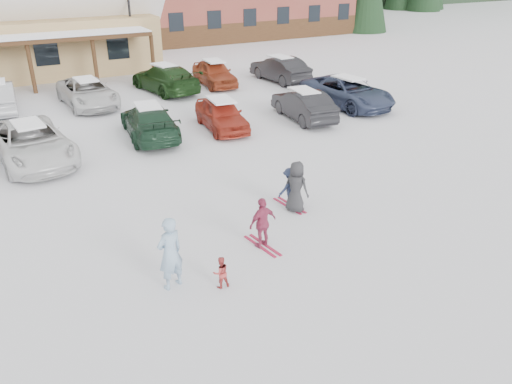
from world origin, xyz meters
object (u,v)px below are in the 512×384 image
parked_car_12 (214,73)px  lamp_post (131,22)px  parked_car_3 (149,121)px  child_magenta (263,223)px  bystander_dark (296,187)px  parked_car_2 (31,142)px  parked_car_5 (303,105)px  parked_car_4 (221,114)px  parked_car_10 (88,93)px  parked_car_11 (165,78)px  parked_car_6 (347,92)px  toddler_red (221,272)px  parked_car_13 (280,69)px  child_navy (290,187)px  adult_skier (170,253)px

parked_car_12 → lamp_post: bearing=119.9°
lamp_post → parked_car_3: (-3.38, -13.93, -2.56)m
child_magenta → bystander_dark: bearing=-153.7°
parked_car_2 → parked_car_5: (12.30, -0.43, -0.05)m
parked_car_4 → parked_car_12: (3.23, 7.96, 0.05)m
bystander_dark → parked_car_10: size_ratio=0.32×
parked_car_5 → parked_car_11: (-4.12, 8.39, 0.07)m
parked_car_6 → toddler_red: bearing=-144.2°
parked_car_6 → child_magenta: bearing=-142.9°
parked_car_11 → parked_car_13: size_ratio=1.15×
parked_car_3 → parked_car_13: size_ratio=1.05×
parked_car_4 → parked_car_13: 10.06m
parked_car_2 → parked_car_3: parked_car_2 is taller
parked_car_6 → parked_car_10: (-12.06, 6.62, -0.05)m
parked_car_11 → parked_car_5: bearing=106.6°
parked_car_12 → parked_car_4: bearing=-108.2°
child_navy → parked_car_13: parked_car_13 is taller
child_navy → parked_car_6: 12.31m
parked_car_4 → child_navy: bearing=-93.8°
parked_car_12 → parked_car_13: parked_car_13 is taller
parked_car_3 → parked_car_12: (6.51, 7.51, 0.03)m
lamp_post → parked_car_10: size_ratio=1.12×
bystander_dark → parked_car_13: 17.79m
toddler_red → parked_car_6: (12.66, 11.40, 0.35)m
parked_car_2 → parked_car_10: size_ratio=1.08×
parked_car_5 → parked_car_13: 8.12m
parked_car_10 → parked_car_11: bearing=7.8°
toddler_red → lamp_post: bearing=-98.1°
child_navy → parked_car_13: 17.47m
adult_skier → child_navy: size_ratio=1.43×
parked_car_13 → parked_car_5: bearing=62.8°
parked_car_11 → child_navy: bearing=75.4°
parked_car_5 → parked_car_6: parked_car_6 is taller
adult_skier → parked_car_13: (13.53, 17.42, -0.17)m
lamp_post → parked_car_2: 16.88m
child_navy → parked_car_5: bearing=-133.3°
adult_skier → parked_car_2: bearing=-96.8°
parked_car_4 → parked_car_12: 8.59m
adult_skier → lamp_post: bearing=-121.6°
adult_skier → parked_car_12: adult_skier is taller
adult_skier → toddler_red: (1.04, -0.59, -0.53)m
parked_car_2 → parked_car_5: 12.31m
bystander_dark → parked_car_6: 12.58m
bystander_dark → child_navy: bearing=-28.9°
parked_car_4 → parked_car_6: size_ratio=0.74×
child_navy → parked_car_13: bearing=-127.2°
parked_car_5 → parked_car_10: (-8.73, 7.49, -0.01)m
child_magenta → parked_car_10: size_ratio=0.29×
toddler_red → child_magenta: (1.80, 1.15, 0.32)m
parked_car_11 → parked_car_12: 3.21m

